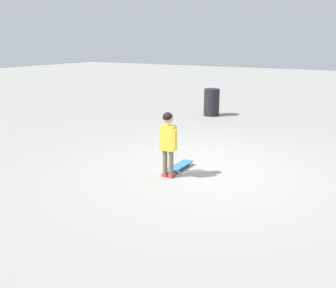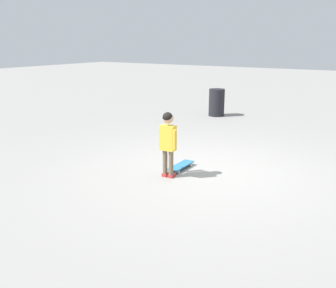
{
  "view_description": "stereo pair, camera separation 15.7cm",
  "coord_description": "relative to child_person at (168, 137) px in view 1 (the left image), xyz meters",
  "views": [
    {
      "loc": [
        -5.53,
        -2.59,
        2.12
      ],
      "look_at": [
        -0.58,
        0.39,
        0.55
      ],
      "focal_mm": 40.65,
      "sensor_mm": 36.0,
      "label": 1
    },
    {
      "loc": [
        -5.45,
        -2.73,
        2.12
      ],
      "look_at": [
        -0.58,
        0.39,
        0.55
      ],
      "focal_mm": 40.65,
      "sensor_mm": 36.0,
      "label": 2
    }
  ],
  "objects": [
    {
      "name": "ground_plane",
      "position": [
        0.58,
        -0.39,
        -0.66
      ],
      "size": [
        50.0,
        50.0,
        0.0
      ],
      "primitive_type": "plane",
      "color": "gray"
    },
    {
      "name": "skateboard",
      "position": [
        0.44,
        0.02,
        -0.6
      ],
      "size": [
        0.64,
        0.21,
        0.07
      ],
      "color": "teal",
      "rests_on": "ground"
    },
    {
      "name": "child_person",
      "position": [
        0.0,
        0.0,
        0.0
      ],
      "size": [
        0.21,
        0.38,
        1.06
      ],
      "color": "brown",
      "rests_on": "ground"
    },
    {
      "name": "trash_bin",
      "position": [
        5.13,
        1.61,
        -0.27
      ],
      "size": [
        0.45,
        0.45,
        0.78
      ],
      "primitive_type": "cylinder",
      "color": "black",
      "rests_on": "ground"
    }
  ]
}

